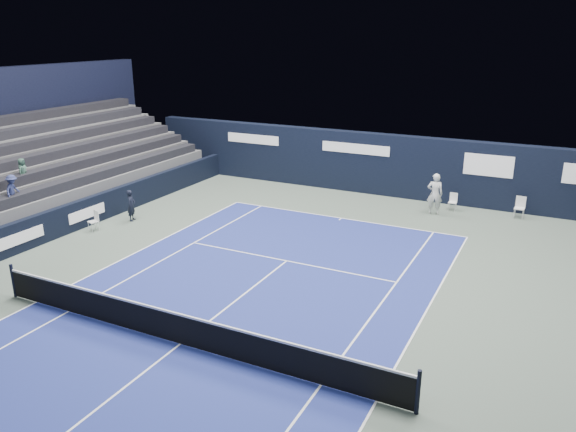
% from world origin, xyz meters
% --- Properties ---
extents(ground, '(48.00, 48.00, 0.00)m').
position_xyz_m(ground, '(0.00, 2.00, 0.00)').
color(ground, '#4B594E').
rests_on(ground, ground).
extents(court_surface, '(10.97, 23.77, 0.01)m').
position_xyz_m(court_surface, '(0.00, 0.00, 0.00)').
color(court_surface, navy).
rests_on(court_surface, ground).
extents(folding_chair_back_a, '(0.36, 0.35, 0.81)m').
position_xyz_m(folding_chair_back_a, '(4.20, 15.38, 0.46)').
color(folding_chair_back_a, white).
rests_on(folding_chair_back_a, ground).
extents(folding_chair_back_b, '(0.45, 0.43, 0.97)m').
position_xyz_m(folding_chair_back_b, '(7.10, 15.56, 0.55)').
color(folding_chair_back_b, silver).
rests_on(folding_chair_back_b, ground).
extents(line_judge_chair, '(0.47, 0.46, 0.85)m').
position_xyz_m(line_judge_chair, '(-8.72, 5.80, 0.48)').
color(line_judge_chair, white).
rests_on(line_judge_chair, ground).
extents(line_judge, '(0.48, 0.59, 1.39)m').
position_xyz_m(line_judge, '(-8.20, 7.49, 0.70)').
color(line_judge, black).
rests_on(line_judge, ground).
extents(court_markings, '(11.03, 23.83, 0.00)m').
position_xyz_m(court_markings, '(0.00, 0.00, 0.01)').
color(court_markings, white).
rests_on(court_markings, court_surface).
extents(tennis_net, '(12.90, 0.10, 1.10)m').
position_xyz_m(tennis_net, '(0.00, 0.00, 0.51)').
color(tennis_net, black).
rests_on(tennis_net, ground).
extents(back_sponsor_wall, '(26.00, 0.63, 3.10)m').
position_xyz_m(back_sponsor_wall, '(0.01, 16.50, 1.55)').
color(back_sponsor_wall, black).
rests_on(back_sponsor_wall, ground).
extents(side_barrier_left, '(0.33, 22.00, 1.20)m').
position_xyz_m(side_barrier_left, '(-9.50, 5.97, 0.60)').
color(side_barrier_left, black).
rests_on(side_barrier_left, ground).
extents(spectator_stand, '(6.00, 18.00, 6.40)m').
position_xyz_m(spectator_stand, '(-13.28, 6.99, 1.95)').
color(spectator_stand, '#4C4C4F').
rests_on(spectator_stand, ground).
extents(tennis_player, '(0.77, 0.91, 1.90)m').
position_xyz_m(tennis_player, '(3.53, 14.40, 0.95)').
color(tennis_player, silver).
rests_on(tennis_player, ground).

